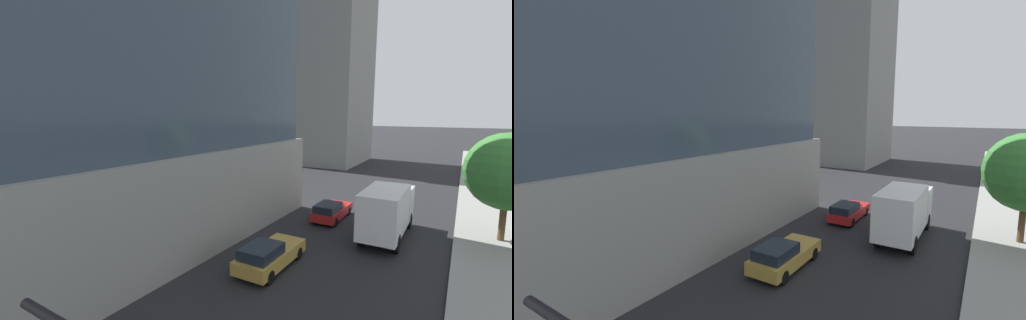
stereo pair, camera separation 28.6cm
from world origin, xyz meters
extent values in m
cube|color=gray|center=(8.18, 20.00, 0.07)|extent=(5.23, 120.00, 0.15)
cube|color=gray|center=(-16.05, 13.31, 2.88)|extent=(20.81, 25.35, 5.75)
cube|color=gray|center=(-14.91, 52.56, 17.10)|extent=(14.19, 14.42, 34.21)
cube|color=gold|center=(-10.65, 48.23, 20.62)|extent=(0.90, 0.90, 41.23)
cylinder|color=brown|center=(8.03, 25.04, 1.42)|extent=(0.36, 0.36, 2.53)
sphere|color=#387F33|center=(8.03, 25.04, 4.43)|extent=(4.66, 4.66, 4.66)
cube|color=#AD8938|center=(-2.33, 14.73, 0.61)|extent=(1.83, 4.67, 0.65)
cube|color=#19212D|center=(-2.33, 13.76, 1.21)|extent=(1.54, 2.17, 0.54)
cylinder|color=black|center=(-3.13, 16.32, 0.34)|extent=(0.22, 0.67, 0.67)
cylinder|color=black|center=(-1.52, 16.32, 0.34)|extent=(0.22, 0.67, 0.67)
cylinder|color=black|center=(-3.13, 13.14, 0.34)|extent=(0.22, 0.67, 0.67)
cylinder|color=black|center=(-1.52, 13.14, 0.34)|extent=(0.22, 0.67, 0.67)
cube|color=red|center=(-2.33, 24.12, 0.55)|extent=(1.70, 4.63, 0.60)
cube|color=#19212D|center=(-2.33, 23.12, 1.11)|extent=(1.43, 2.36, 0.52)
cylinder|color=black|center=(-3.08, 25.70, 0.30)|extent=(0.22, 0.61, 0.61)
cylinder|color=black|center=(-1.58, 25.70, 0.30)|extent=(0.22, 0.61, 0.61)
cylinder|color=black|center=(-3.08, 22.55, 0.30)|extent=(0.22, 0.61, 0.61)
cylinder|color=black|center=(-1.58, 22.55, 0.30)|extent=(0.22, 0.61, 0.61)
cube|color=silver|center=(1.88, 24.89, 1.72)|extent=(2.22, 1.99, 2.17)
cube|color=white|center=(1.88, 21.26, 1.98)|extent=(2.22, 4.97, 2.68)
cylinder|color=black|center=(0.90, 24.89, 0.54)|extent=(0.30, 1.07, 1.07)
cylinder|color=black|center=(2.86, 24.89, 0.54)|extent=(0.30, 1.07, 1.07)
cylinder|color=black|center=(0.90, 20.02, 0.54)|extent=(0.30, 1.07, 1.07)
cylinder|color=black|center=(2.86, 20.02, 0.54)|extent=(0.30, 1.07, 1.07)
camera|label=1|loc=(5.73, 0.25, 7.95)|focal=23.78mm
camera|label=2|loc=(5.98, 0.40, 7.95)|focal=23.78mm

